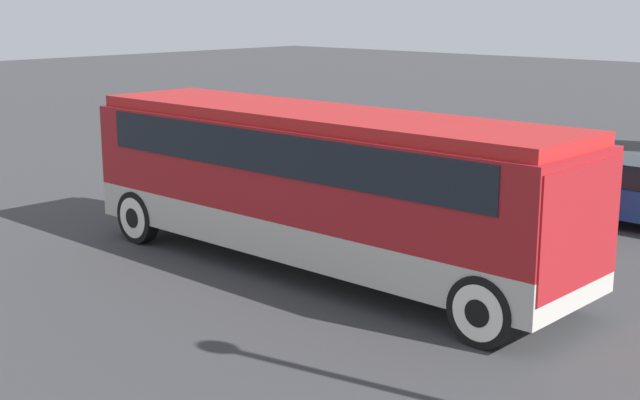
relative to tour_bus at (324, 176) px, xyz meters
name	(u,v)px	position (x,y,z in m)	size (l,w,h in m)	color
ground_plane	(320,270)	(-0.10, 0.00, -1.82)	(120.00, 120.00, 0.00)	#38383A
tour_bus	(324,176)	(0.00, 0.00, 0.00)	(10.38, 2.59, 3.01)	#B7B2A8
parked_car_mid	(472,193)	(-0.03, 4.95, -1.11)	(4.64, 1.80, 1.41)	maroon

